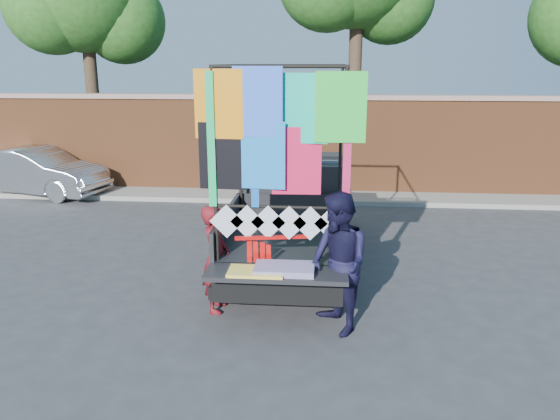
# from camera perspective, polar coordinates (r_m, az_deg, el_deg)

# --- Properties ---
(ground) EXTENTS (90.00, 90.00, 0.00)m
(ground) POSITION_cam_1_polar(r_m,az_deg,el_deg) (8.13, 2.58, -9.70)
(ground) COLOR #38383A
(ground) RESTS_ON ground
(brick_wall) EXTENTS (30.00, 0.45, 2.61)m
(brick_wall) POSITION_cam_1_polar(r_m,az_deg,el_deg) (14.52, 3.81, 6.87)
(brick_wall) COLOR brown
(brick_wall) RESTS_ON ground
(curb) EXTENTS (30.00, 1.20, 0.12)m
(curb) POSITION_cam_1_polar(r_m,az_deg,el_deg) (14.08, 3.66, 1.36)
(curb) COLOR gray
(curb) RESTS_ON ground
(pickup_truck) EXTENTS (2.14, 5.38, 3.39)m
(pickup_truck) POSITION_cam_1_polar(r_m,az_deg,el_deg) (9.82, 1.22, 0.05)
(pickup_truck) COLOR black
(pickup_truck) RESTS_ON ground
(sedan) EXTENTS (4.02, 2.21, 1.25)m
(sedan) POSITION_cam_1_polar(r_m,az_deg,el_deg) (15.79, -24.02, 3.69)
(sedan) COLOR #B8BCC0
(sedan) RESTS_ON ground
(woman) EXTENTS (0.39, 0.57, 1.54)m
(woman) POSITION_cam_1_polar(r_m,az_deg,el_deg) (7.69, -6.73, -5.07)
(woman) COLOR maroon
(woman) RESTS_ON ground
(man) EXTENTS (1.03, 1.12, 1.85)m
(man) POSITION_cam_1_polar(r_m,az_deg,el_deg) (7.04, 6.07, -5.61)
(man) COLOR black
(man) RESTS_ON ground
(streamer_bundle) EXTENTS (1.03, 0.23, 0.71)m
(streamer_bundle) POSITION_cam_1_polar(r_m,az_deg,el_deg) (7.28, -1.53, -4.43)
(streamer_bundle) COLOR red
(streamer_bundle) RESTS_ON ground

